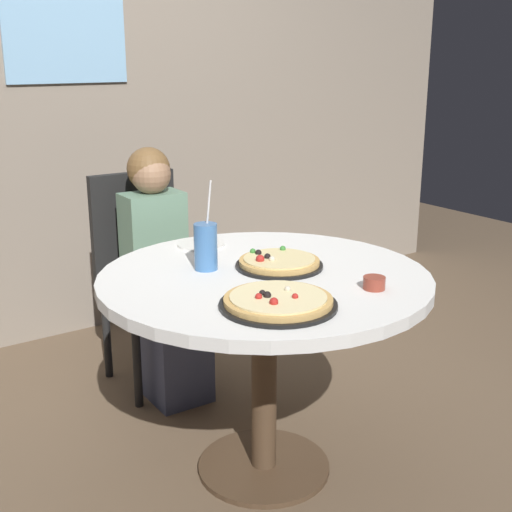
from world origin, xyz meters
TOP-DOWN VIEW (x-y plane):
  - ground_plane at (0.00, 0.00)m, footprint 8.00×8.00m
  - wall_with_window at (-0.00, 1.70)m, footprint 5.20×0.14m
  - dining_table at (0.00, 0.00)m, footprint 1.12×1.12m
  - chair_wooden at (0.00, 0.94)m, footprint 0.41×0.41m
  - diner_child at (-0.00, 0.76)m, footprint 0.26×0.41m
  - pizza_veggie at (0.08, 0.03)m, footprint 0.30×0.30m
  - pizza_cheese at (-0.15, -0.28)m, footprint 0.35×0.35m
  - soda_cup at (-0.13, 0.16)m, footprint 0.08×0.08m
  - sauce_bowl at (0.19, -0.32)m, footprint 0.07×0.07m
  - plate_small at (0.00, 0.42)m, footprint 0.18×0.18m

SIDE VIEW (x-z plane):
  - ground_plane at x=0.00m, z-range 0.00..0.00m
  - diner_child at x=0.00m, z-range -0.06..1.02m
  - chair_wooden at x=0.00m, z-range 0.06..1.01m
  - dining_table at x=0.00m, z-range 0.27..1.02m
  - plate_small at x=0.00m, z-range 0.75..0.76m
  - pizza_cheese at x=-0.15m, z-range 0.74..0.79m
  - pizza_veggie at x=0.08m, z-range 0.74..0.79m
  - sauce_bowl at x=0.19m, z-range 0.75..0.79m
  - soda_cup at x=-0.13m, z-range 0.68..0.99m
  - wall_with_window at x=0.00m, z-range 0.00..2.90m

